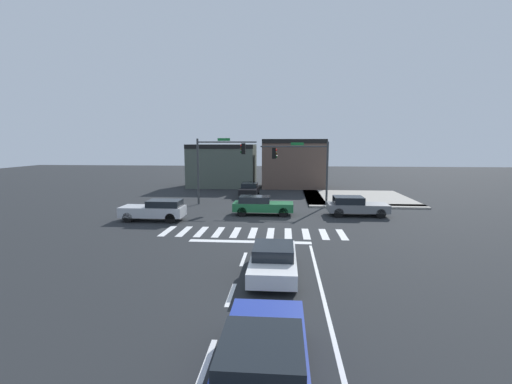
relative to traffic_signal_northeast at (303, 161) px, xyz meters
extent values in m
plane|color=#232628|center=(-3.41, -5.16, -3.89)|extent=(120.00, 120.00, 0.00)
cube|color=silver|center=(-8.75, -9.66, -3.89)|extent=(0.43, 2.61, 0.01)
cube|color=silver|center=(-7.68, -9.66, -3.89)|extent=(0.43, 2.61, 0.01)
cube|color=silver|center=(-6.61, -9.66, -3.89)|extent=(0.43, 2.61, 0.01)
cube|color=silver|center=(-5.54, -9.66, -3.89)|extent=(0.43, 2.61, 0.01)
cube|color=silver|center=(-4.47, -9.66, -3.89)|extent=(0.43, 2.61, 0.01)
cube|color=silver|center=(-3.41, -9.66, -3.89)|extent=(0.43, 2.61, 0.01)
cube|color=silver|center=(-2.34, -9.66, -3.89)|extent=(0.43, 2.61, 0.01)
cube|color=silver|center=(-1.27, -9.66, -3.89)|extent=(0.43, 2.61, 0.01)
cube|color=silver|center=(-0.20, -9.66, -3.89)|extent=(0.43, 2.61, 0.01)
cube|color=silver|center=(0.87, -9.66, -3.89)|extent=(0.43, 2.61, 0.01)
cube|color=silver|center=(1.94, -9.66, -3.89)|extent=(0.43, 2.61, 0.01)
cube|color=white|center=(-3.41, -11.66, -3.89)|extent=(6.80, 0.50, 0.01)
cube|color=white|center=(-3.41, -14.66, -3.89)|extent=(0.16, 2.00, 0.01)
cube|color=white|center=(-3.41, -18.66, -3.89)|extent=(0.16, 2.00, 0.01)
cube|color=white|center=(-3.41, -22.66, -3.89)|extent=(0.16, 2.00, 0.01)
cube|color=white|center=(-0.11, -21.16, -3.89)|extent=(0.14, 18.00, 0.01)
cylinder|color=yellow|center=(-1.98, -14.36, -3.89)|extent=(1.09, 1.09, 0.01)
cylinder|color=white|center=(-2.22, -14.36, -3.89)|extent=(0.18, 0.18, 0.00)
cylinder|color=white|center=(-1.73, -14.36, -3.89)|extent=(0.18, 0.18, 0.00)
cube|color=white|center=(-1.98, -14.36, -3.89)|extent=(0.49, 0.04, 0.00)
cube|color=#9E998E|center=(5.59, 0.04, -3.82)|extent=(10.00, 1.60, 0.15)
cube|color=#9E998E|center=(1.39, 4.84, -3.82)|extent=(1.60, 10.00, 0.15)
cube|color=#9E998E|center=(5.59, 4.84, -3.82)|extent=(10.00, 10.00, 0.15)
cube|color=#4C564C|center=(-9.34, 13.73, -1.26)|extent=(8.14, 5.79, 5.27)
cube|color=black|center=(-9.34, 11.04, 1.13)|extent=(8.14, 0.50, 0.50)
cube|color=brown|center=(-0.42, 13.47, -0.94)|extent=(7.56, 5.26, 5.91)
cube|color=black|center=(-0.42, 11.04, 1.77)|extent=(7.56, 0.50, 0.50)
cylinder|color=#383A3D|center=(2.10, 0.00, -1.11)|extent=(0.18, 0.18, 5.56)
cylinder|color=#383A3D|center=(-0.76, 0.00, 1.25)|extent=(5.71, 0.12, 0.12)
cube|color=black|center=(-2.46, 0.00, 0.67)|extent=(0.32, 0.32, 0.95)
sphere|color=red|center=(-2.29, 0.00, 0.97)|extent=(0.22, 0.22, 0.22)
sphere|color=#4C330C|center=(-2.29, 0.00, 0.67)|extent=(0.22, 0.22, 0.22)
sphere|color=#0C3814|center=(-2.29, 0.00, 0.38)|extent=(0.22, 0.22, 0.22)
cube|color=#197233|center=(-0.47, 0.00, 1.47)|extent=(1.10, 0.03, 0.24)
cylinder|color=#383A3D|center=(-9.18, 0.24, -0.98)|extent=(0.18, 0.18, 5.82)
cylinder|color=#383A3D|center=(-6.57, 0.24, 1.63)|extent=(5.21, 0.12, 0.12)
cube|color=black|center=(-5.12, 0.24, 1.05)|extent=(0.32, 0.32, 0.95)
sphere|color=red|center=(-5.29, 0.24, 1.35)|extent=(0.22, 0.22, 0.22)
sphere|color=#4C330C|center=(-5.29, 0.24, 1.05)|extent=(0.22, 0.22, 0.22)
sphere|color=#0C3814|center=(-5.29, 0.24, 0.76)|extent=(0.22, 0.22, 0.22)
cube|color=#197233|center=(-6.83, 0.24, 1.85)|extent=(1.10, 0.03, 0.24)
cube|color=#1E6638|center=(-3.12, -4.08, -3.26)|extent=(4.53, 1.74, 0.62)
cube|color=black|center=(-3.78, -4.08, -2.71)|extent=(2.32, 1.53, 0.49)
cylinder|color=black|center=(-1.58, -3.32, -3.54)|extent=(0.71, 0.22, 0.71)
cylinder|color=black|center=(-1.58, -4.84, -3.54)|extent=(0.71, 0.22, 0.71)
cylinder|color=black|center=(-4.66, -3.32, -3.54)|extent=(0.71, 0.22, 0.71)
cylinder|color=black|center=(-4.66, -4.84, -3.54)|extent=(0.71, 0.22, 0.71)
cube|color=#23389E|center=(-1.95, -23.26, -3.25)|extent=(1.93, 4.30, 0.68)
cube|color=black|center=(-1.95, -24.13, -2.66)|extent=(1.70, 2.02, 0.50)
cylinder|color=black|center=(-2.80, -21.80, -3.56)|extent=(0.22, 0.68, 0.68)
cylinder|color=black|center=(-1.09, -21.80, -3.56)|extent=(0.22, 0.68, 0.68)
cube|color=white|center=(-1.94, -16.61, -3.33)|extent=(1.84, 4.59, 0.57)
cube|color=black|center=(-1.94, -16.68, -2.82)|extent=(1.62, 1.99, 0.45)
cylinder|color=black|center=(-2.75, -15.05, -3.58)|extent=(0.22, 0.62, 0.62)
cylinder|color=black|center=(-1.13, -15.05, -3.58)|extent=(0.22, 0.62, 0.62)
cylinder|color=black|center=(-2.75, -18.17, -3.58)|extent=(0.22, 0.62, 0.62)
cylinder|color=black|center=(-1.13, -18.17, -3.58)|extent=(0.22, 0.62, 0.62)
cube|color=black|center=(-5.11, 5.44, -3.28)|extent=(1.76, 4.52, 0.61)
cube|color=black|center=(-5.11, 5.51, -2.74)|extent=(1.55, 2.02, 0.46)
cylinder|color=black|center=(-4.34, 3.91, -3.55)|extent=(0.22, 0.69, 0.69)
cylinder|color=black|center=(-5.88, 3.91, -3.55)|extent=(0.22, 0.69, 0.69)
cylinder|color=black|center=(-4.34, 6.98, -3.55)|extent=(0.22, 0.69, 0.69)
cylinder|color=black|center=(-5.88, 6.98, -3.55)|extent=(0.22, 0.69, 0.69)
cube|color=slate|center=(3.97, -3.84, -3.28)|extent=(4.43, 1.95, 0.60)
cube|color=black|center=(3.28, -3.84, -2.71)|extent=(2.16, 1.71, 0.53)
cylinder|color=black|center=(5.47, -2.98, -3.54)|extent=(0.71, 0.22, 0.71)
cylinder|color=black|center=(5.47, -4.70, -3.54)|extent=(0.71, 0.22, 0.71)
cylinder|color=black|center=(2.46, -2.98, -3.54)|extent=(0.71, 0.22, 0.71)
cylinder|color=black|center=(2.46, -4.70, -3.54)|extent=(0.71, 0.22, 0.71)
cube|color=#B7BABF|center=(-10.75, -6.77, -3.23)|extent=(4.41, 1.72, 0.70)
cube|color=black|center=(-9.87, -6.77, -2.65)|extent=(2.27, 1.52, 0.46)
cylinder|color=black|center=(-12.25, -7.52, -3.54)|extent=(0.70, 0.22, 0.70)
cylinder|color=black|center=(-12.25, -6.02, -3.54)|extent=(0.70, 0.22, 0.70)
cylinder|color=black|center=(-9.25, -7.52, -3.54)|extent=(0.70, 0.22, 0.70)
cylinder|color=black|center=(-9.25, -6.02, -3.54)|extent=(0.70, 0.22, 0.70)
camera|label=1|loc=(-1.52, -30.79, 1.51)|focal=25.04mm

